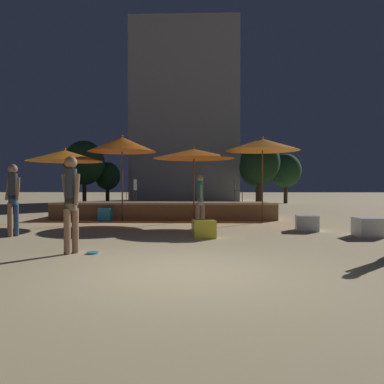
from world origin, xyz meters
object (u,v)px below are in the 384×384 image
background_tree_4 (107,176)px  patio_umbrella_1 (194,154)px  background_tree_2 (286,171)px  person_0 (71,199)px  frisbee_disc (93,253)px  cube_seat_3 (106,214)px  patio_umbrella_2 (122,144)px  cube_seat_0 (368,227)px  bistro_chair_1 (236,188)px  bistro_chair_0 (133,188)px  cube_seat_2 (204,229)px  patio_umbrella_0 (263,145)px  person_1 (200,200)px  cube_seat_1 (307,223)px  background_tree_0 (260,162)px  person_2 (13,196)px  background_tree_3 (84,163)px  background_tree_1 (258,167)px  patio_umbrella_3 (65,156)px

background_tree_4 → patio_umbrella_1: bearing=-63.8°
background_tree_2 → person_0: bearing=-113.1°
patio_umbrella_1 → frisbee_disc: 7.20m
cube_seat_3 → patio_umbrella_2: bearing=-9.8°
frisbee_disc → background_tree_2: (8.08, 19.90, 2.33)m
cube_seat_0 → person_0: person_0 is taller
person_0 → bistro_chair_1: size_ratio=2.10×
person_0 → bistro_chair_0: person_0 is taller
cube_seat_2 → patio_umbrella_0: bearing=62.2°
patio_umbrella_0 → bistro_chair_1: bearing=109.7°
patio_umbrella_2 → bistro_chair_0: patio_umbrella_2 is taller
person_1 → frisbee_disc: (-2.06, -4.19, -0.85)m
frisbee_disc → background_tree_4: size_ratio=0.08×
person_1 → bistro_chair_1: person_1 is taller
cube_seat_0 → background_tree_2: size_ratio=0.18×
person_0 → background_tree_4: (-4.50, 20.18, 0.90)m
patio_umbrella_0 → cube_seat_1: patio_umbrella_0 is taller
cube_seat_3 → background_tree_0: bearing=51.1°
person_2 → background_tree_4: 17.99m
patio_umbrella_0 → bistro_chair_1: patio_umbrella_0 is taller
person_1 → person_2: person_2 is taller
cube_seat_1 → frisbee_disc: size_ratio=3.14×
person_1 → background_tree_3: size_ratio=0.37×
patio_umbrella_1 → person_0: 7.04m
patio_umbrella_1 → background_tree_3: size_ratio=0.67×
person_1 → background_tree_4: 17.47m
cube_seat_3 → background_tree_1: 15.71m
patio_umbrella_3 → background_tree_0: (8.58, 8.56, 0.26)m
patio_umbrella_0 → person_0: (-4.68, -6.26, -1.70)m
patio_umbrella_1 → cube_seat_0: bearing=-40.3°
cube_seat_2 → frisbee_disc: 3.14m
cube_seat_1 → bistro_chair_0: size_ratio=0.80×
patio_umbrella_2 → bistro_chair_1: bearing=23.4°
person_0 → background_tree_4: bearing=47.4°
patio_umbrella_3 → bistro_chair_1: 6.87m
cube_seat_1 → background_tree_4: 19.29m
cube_seat_2 → background_tree_2: 18.71m
frisbee_disc → background_tree_2: 21.60m
patio_umbrella_1 → cube_seat_1: 4.87m
cube_seat_3 → bistro_chair_0: size_ratio=0.52×
frisbee_disc → background_tree_2: size_ratio=0.06×
patio_umbrella_1 → background_tree_3: bearing=123.0°
patio_umbrella_3 → person_0: size_ratio=1.48×
background_tree_3 → patio_umbrella_2: bearing=-66.5°
patio_umbrella_0 → cube_seat_0: (2.15, -3.64, -2.52)m
person_1 → cube_seat_2: bearing=-95.9°
bistro_chair_1 → patio_umbrella_3: bearing=111.2°
patio_umbrella_1 → bistro_chair_1: (1.71, 1.80, -1.26)m
background_tree_3 → cube_seat_1: bearing=-52.9°
patio_umbrella_1 → cube_seat_2: patio_umbrella_1 is taller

